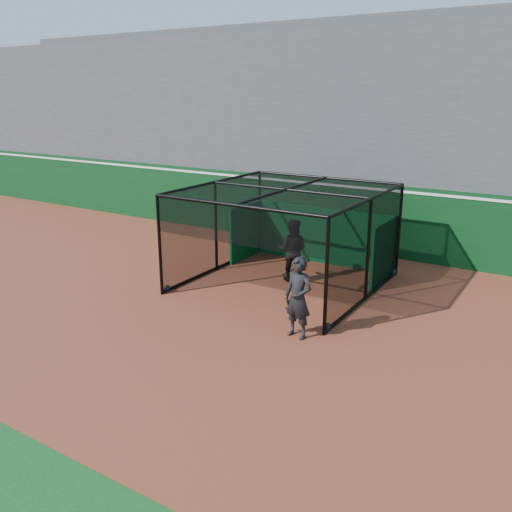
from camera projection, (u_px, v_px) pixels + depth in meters
The scene contains 6 objects.
ground at pixel (190, 326), 13.41m from camera, with size 120.00×120.00×0.00m, color brown.
outfield_wall at pixel (334, 213), 19.93m from camera, with size 50.00×0.50×2.50m.
grandstand at pixel (376, 120), 22.06m from camera, with size 50.00×7.85×8.95m.
batting_cage at pixel (286, 238), 15.95m from camera, with size 5.18×5.39×2.86m.
batter at pixel (292, 250), 16.41m from camera, with size 0.93×0.73×1.92m, color black.
on_deck_player at pixel (298, 298), 12.52m from camera, with size 0.77×0.56×1.95m.
Camera 1 is at (7.95, -9.57, 5.53)m, focal length 38.00 mm.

